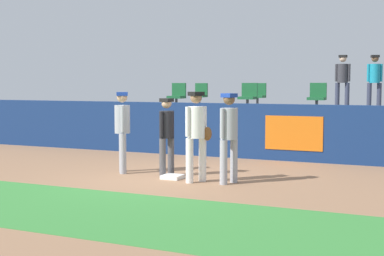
{
  "coord_description": "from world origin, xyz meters",
  "views": [
    {
      "loc": [
        5.23,
        -10.21,
        1.98
      ],
      "look_at": [
        0.18,
        0.93,
        1.0
      ],
      "focal_mm": 50.85,
      "sensor_mm": 36.0,
      "label": 1
    }
  ],
  "objects_px": {
    "first_base": "(172,177)",
    "spectator_capped": "(375,78)",
    "player_umpire": "(167,131)",
    "seat_front_center": "(248,95)",
    "seat_back_left": "(200,94)",
    "player_coach_visitor": "(122,126)",
    "player_fielder_home": "(197,130)",
    "player_runner_visitor": "(229,131)",
    "seat_back_center": "(258,94)",
    "seat_front_right": "(317,96)",
    "spectator_hooded": "(343,78)",
    "seat_front_left": "(177,95)"
  },
  "relations": [
    {
      "from": "spectator_hooded",
      "to": "spectator_capped",
      "type": "bearing_deg",
      "value": -165.43
    },
    {
      "from": "player_runner_visitor",
      "to": "seat_back_left",
      "type": "height_order",
      "value": "seat_back_left"
    },
    {
      "from": "spectator_hooded",
      "to": "player_coach_visitor",
      "type": "bearing_deg",
      "value": 66.85
    },
    {
      "from": "seat_back_left",
      "to": "seat_front_left",
      "type": "distance_m",
      "value": 1.8
    },
    {
      "from": "first_base",
      "to": "player_umpire",
      "type": "relative_size",
      "value": 0.24
    },
    {
      "from": "seat_front_left",
      "to": "spectator_capped",
      "type": "xyz_separation_m",
      "value": [
        5.59,
        2.68,
        0.52
      ]
    },
    {
      "from": "seat_back_center",
      "to": "first_base",
      "type": "bearing_deg",
      "value": -87.41
    },
    {
      "from": "seat_back_left",
      "to": "spectator_capped",
      "type": "distance_m",
      "value": 5.69
    },
    {
      "from": "player_fielder_home",
      "to": "seat_front_right",
      "type": "relative_size",
      "value": 2.19
    },
    {
      "from": "seat_back_center",
      "to": "seat_back_left",
      "type": "bearing_deg",
      "value": -180.0
    },
    {
      "from": "seat_front_right",
      "to": "seat_front_center",
      "type": "height_order",
      "value": "same"
    },
    {
      "from": "first_base",
      "to": "seat_front_right",
      "type": "height_order",
      "value": "seat_front_right"
    },
    {
      "from": "player_runner_visitor",
      "to": "seat_back_left",
      "type": "xyz_separation_m",
      "value": [
        -3.66,
        6.97,
        0.61
      ]
    },
    {
      "from": "first_base",
      "to": "player_coach_visitor",
      "type": "relative_size",
      "value": 0.22
    },
    {
      "from": "seat_front_left",
      "to": "player_coach_visitor",
      "type": "bearing_deg",
      "value": -78.43
    },
    {
      "from": "spectator_hooded",
      "to": "spectator_capped",
      "type": "relative_size",
      "value": 1.01
    },
    {
      "from": "player_coach_visitor",
      "to": "seat_back_left",
      "type": "bearing_deg",
      "value": 155.07
    },
    {
      "from": "player_umpire",
      "to": "seat_front_center",
      "type": "distance_m",
      "value": 4.93
    },
    {
      "from": "seat_front_center",
      "to": "seat_front_left",
      "type": "relative_size",
      "value": 1.0
    },
    {
      "from": "first_base",
      "to": "spectator_capped",
      "type": "relative_size",
      "value": 0.23
    },
    {
      "from": "player_fielder_home",
      "to": "spectator_capped",
      "type": "distance_m",
      "value": 8.45
    },
    {
      "from": "spectator_hooded",
      "to": "player_umpire",
      "type": "bearing_deg",
      "value": 74.21
    },
    {
      "from": "seat_front_center",
      "to": "player_runner_visitor",
      "type": "bearing_deg",
      "value": -75.6
    },
    {
      "from": "seat_back_left",
      "to": "seat_front_left",
      "type": "height_order",
      "value": "same"
    },
    {
      "from": "player_runner_visitor",
      "to": "seat_back_center",
      "type": "bearing_deg",
      "value": -148.1
    },
    {
      "from": "player_coach_visitor",
      "to": "seat_front_right",
      "type": "distance_m",
      "value": 5.95
    },
    {
      "from": "player_umpire",
      "to": "seat_front_left",
      "type": "xyz_separation_m",
      "value": [
        -2.11,
        4.88,
        0.68
      ]
    },
    {
      "from": "spectator_hooded",
      "to": "seat_back_center",
      "type": "bearing_deg",
      "value": 18.12
    },
    {
      "from": "player_umpire",
      "to": "seat_back_center",
      "type": "bearing_deg",
      "value": -169.79
    },
    {
      "from": "player_coach_visitor",
      "to": "player_runner_visitor",
      "type": "bearing_deg",
      "value": 50.31
    },
    {
      "from": "player_coach_visitor",
      "to": "seat_back_left",
      "type": "distance_m",
      "value": 6.78
    },
    {
      "from": "seat_back_left",
      "to": "player_coach_visitor",
      "type": "bearing_deg",
      "value": -81.42
    },
    {
      "from": "seat_back_left",
      "to": "seat_front_center",
      "type": "bearing_deg",
      "value": -37.65
    },
    {
      "from": "player_fielder_home",
      "to": "seat_back_center",
      "type": "xyz_separation_m",
      "value": [
        -0.94,
        7.09,
        0.6
      ]
    },
    {
      "from": "seat_front_left",
      "to": "seat_back_center",
      "type": "bearing_deg",
      "value": 41.1
    },
    {
      "from": "player_umpire",
      "to": "seat_front_center",
      "type": "xyz_separation_m",
      "value": [
        0.21,
        4.88,
        0.68
      ]
    },
    {
      "from": "seat_back_center",
      "to": "seat_front_center",
      "type": "bearing_deg",
      "value": -81.78
    },
    {
      "from": "player_fielder_home",
      "to": "seat_back_left",
      "type": "distance_m",
      "value": 7.72
    },
    {
      "from": "spectator_hooded",
      "to": "first_base",
      "type": "bearing_deg",
      "value": 76.63
    },
    {
      "from": "seat_front_left",
      "to": "seat_back_left",
      "type": "bearing_deg",
      "value": 90.3
    },
    {
      "from": "player_coach_visitor",
      "to": "seat_front_left",
      "type": "relative_size",
      "value": 2.16
    },
    {
      "from": "first_base",
      "to": "seat_front_center",
      "type": "relative_size",
      "value": 0.48
    },
    {
      "from": "player_runner_visitor",
      "to": "seat_back_center",
      "type": "height_order",
      "value": "seat_back_center"
    },
    {
      "from": "player_umpire",
      "to": "spectator_capped",
      "type": "distance_m",
      "value": 8.41
    },
    {
      "from": "first_base",
      "to": "seat_front_right",
      "type": "bearing_deg",
      "value": 69.02
    },
    {
      "from": "first_base",
      "to": "player_umpire",
      "type": "height_order",
      "value": "player_umpire"
    },
    {
      "from": "spectator_capped",
      "to": "seat_back_left",
      "type": "bearing_deg",
      "value": -10.45
    },
    {
      "from": "first_base",
      "to": "player_runner_visitor",
      "type": "relative_size",
      "value": 0.22
    },
    {
      "from": "player_fielder_home",
      "to": "player_runner_visitor",
      "type": "bearing_deg",
      "value": 129.78
    },
    {
      "from": "player_coach_visitor",
      "to": "seat_back_center",
      "type": "xyz_separation_m",
      "value": [
        1.06,
        6.68,
        0.61
      ]
    }
  ]
}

